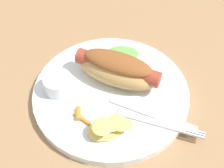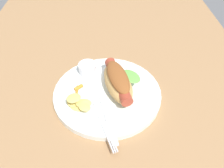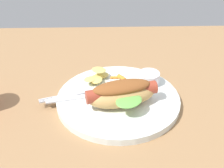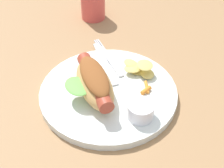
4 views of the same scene
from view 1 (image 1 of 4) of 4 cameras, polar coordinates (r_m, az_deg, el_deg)
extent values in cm
cube|color=#9E754C|center=(59.70, -2.08, -1.59)|extent=(120.00, 90.00, 1.80)
cylinder|color=white|center=(57.57, 0.01, -1.49)|extent=(28.45, 28.45, 1.60)
ellipsoid|color=tan|center=(56.62, 1.02, 2.42)|extent=(16.24, 9.81, 4.93)
cylinder|color=#A33D28|center=(55.98, 1.03, 3.02)|extent=(16.05, 6.62, 2.93)
ellipsoid|color=brown|center=(55.03, 1.05, 3.96)|extent=(13.65, 7.72, 2.40)
ellipsoid|color=#6BB74C|center=(58.38, 1.97, 5.61)|extent=(7.44, 6.95, 0.96)
cylinder|color=white|center=(56.62, -9.81, 0.02)|extent=(5.14, 5.14, 3.04)
cube|color=silver|center=(53.04, 7.12, -6.73)|extent=(11.44, 4.82, 0.40)
cube|color=silver|center=(52.89, 14.90, -9.08)|extent=(3.13, 1.29, 0.40)
cube|color=silver|center=(53.14, 14.97, -8.68)|extent=(3.13, 1.29, 0.40)
cube|color=silver|center=(53.39, 15.04, -8.28)|extent=(3.13, 1.29, 0.40)
cube|color=silver|center=(54.08, 7.58, -5.22)|extent=(15.53, 4.62, 0.36)
ellipsoid|color=#DDC668|center=(51.42, -0.31, -8.78)|extent=(4.09, 4.95, 0.50)
ellipsoid|color=#DDC668|center=(51.02, -2.68, -8.91)|extent=(4.30, 3.74, 0.70)
ellipsoid|color=#DDC668|center=(51.20, 0.45, -7.06)|extent=(3.02, 3.96, 0.68)
ellipsoid|color=#DDC668|center=(50.71, 2.00, -7.50)|extent=(4.22, 4.20, 0.90)
ellipsoid|color=#DDC668|center=(49.37, -1.78, -7.72)|extent=(4.99, 4.97, 0.95)
cylinder|color=orange|center=(53.00, -5.51, -6.30)|extent=(3.43, 0.71, 0.65)
cylinder|color=orange|center=(53.49, -6.19, -5.36)|extent=(2.29, 2.51, 0.94)
camera|label=2|loc=(0.35, 76.89, 12.15)|focal=36.20mm
camera|label=3|loc=(0.88, 34.45, 42.34)|focal=49.02mm
camera|label=4|loc=(0.80, -42.63, 44.23)|focal=54.47mm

